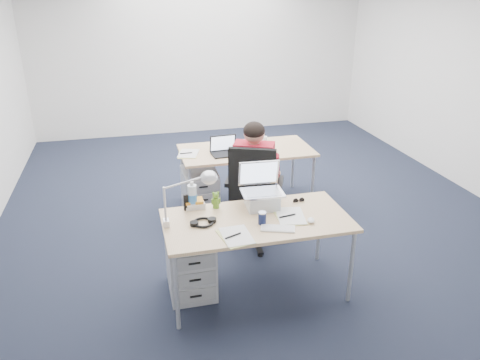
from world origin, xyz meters
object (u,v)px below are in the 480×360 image
Objects in this scene: drawer_pedestal_far at (200,192)px; silver_laptop at (262,187)px; desk_near at (257,224)px; water_bottle at (192,195)px; headphones at (203,222)px; sunglasses at (299,201)px; book_stack at (195,204)px; cordless_phone at (186,202)px; dark_laptop at (225,146)px; computer_mouse at (311,220)px; desk_lamp at (182,198)px; desk_far at (246,153)px; far_cup at (264,140)px; drawer_pedestal_near at (191,264)px; can_koozie at (262,218)px; office_chair at (254,215)px; seated_person at (256,178)px; wireless_keyboard at (278,228)px; bear_figurine at (216,200)px.

drawer_pedestal_far is 1.65m from silver_laptop.
water_bottle is (-0.50, 0.33, 0.18)m from desk_near.
headphones reaches higher than sunglasses.
silver_laptop is 2.30× the size of book_stack.
dark_laptop is at bearing 61.38° from cordless_phone.
drawer_pedestal_far is 2.02m from computer_mouse.
book_stack is at bearing -100.91° from drawer_pedestal_far.
desk_lamp reaches higher than dark_laptop.
water_bottle is at bearing 168.64° from computer_mouse.
desk_far is 1.75m from cordless_phone.
far_cup is (0.54, 1.72, -0.15)m from silver_laptop.
silver_laptop is at bearing 5.91° from drawer_pedestal_near.
cordless_phone is at bearing 144.84° from can_koozie.
computer_mouse reaches higher than sunglasses.
silver_laptop is at bearing -107.42° from far_cup.
office_chair reaches higher than computer_mouse.
sunglasses is (0.93, 0.21, -0.01)m from headphones.
far_cup reaches higher than drawer_pedestal_far.
desk_far is at bearing 58.96° from water_bottle.
can_koozie is at bearing -79.35° from office_chair.
silver_laptop is (0.33, -1.47, 0.65)m from drawer_pedestal_far.
office_chair reaches higher than desk_near.
dark_laptop is at bearing 66.45° from book_stack.
sunglasses is at bearing -51.18° from seated_person.
can_koozie reaches higher than computer_mouse.
dark_laptop is at bearing 131.36° from seated_person.
sunglasses is (0.10, -1.55, 0.06)m from desk_far.
far_cup is (0.37, 0.91, 0.11)m from seated_person.
office_chair reaches higher than cordless_phone.
bear_figurine is at bearing 148.85° from wireless_keyboard.
desk_far is 1.95m from drawer_pedestal_near.
can_koozie is (-0.36, -1.88, 0.10)m from desk_far.
headphones is (-0.67, -0.82, 0.43)m from office_chair.
far_cup reaches higher than book_stack.
wireless_keyboard is 0.87m from cordless_phone.
wireless_keyboard is 1.20× the size of headphones.
desk_lamp reaches higher than headphones.
desk_near is at bearing -81.90° from office_chair.
seated_person is 1.24m from wireless_keyboard.
dark_laptop reaches higher than wireless_keyboard.
wireless_keyboard is at bearing -61.18° from desk_near.
computer_mouse is at bearing -10.08° from can_koozie.
wireless_keyboard is at bearing -72.78° from office_chair.
seated_person reaches higher than silver_laptop.
dark_laptop reaches higher than drawer_pedestal_far.
cordless_phone reaches higher than drawer_pedestal_far.
desk_lamp is (-0.05, -0.07, 0.69)m from drawer_pedestal_near.
desk_lamp is (-0.73, -0.14, 0.04)m from silver_laptop.
book_stack is 0.54× the size of dark_laptop.
headphones is 0.50m from can_koozie.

